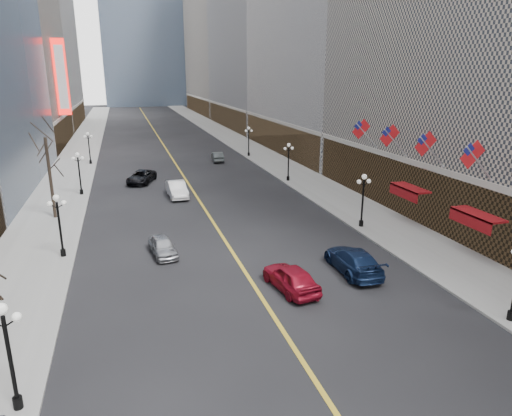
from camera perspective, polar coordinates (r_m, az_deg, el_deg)
sidewalk_east at (r=76.80m, az=-0.12°, el=7.08°), size 6.00×230.00×0.15m
sidewalk_west at (r=74.17m, az=-21.49°, el=5.60°), size 6.00×230.00×0.15m
lane_line at (r=84.03m, az=-11.35°, el=7.54°), size 0.25×200.00×0.02m
bldg_east_c at (r=115.46m, az=2.68°, el=22.22°), size 26.60×40.60×48.80m
bldg_east_d at (r=157.31m, az=-2.79°, el=23.25°), size 26.60×46.60×62.80m
streetlamp_east_1 at (r=39.05m, az=13.24°, el=1.61°), size 1.26×0.44×4.52m
streetlamp_east_2 at (r=55.04m, az=4.08°, el=6.27°), size 1.26×0.44×4.52m
streetlamp_east_3 at (r=71.98m, az=-0.93°, el=8.72°), size 1.26×0.44×4.52m
streetlamp_west_0 at (r=19.96m, az=-28.60°, el=-14.93°), size 1.26×0.44×4.52m
streetlamp_west_1 at (r=34.51m, az=-23.42°, el=-1.29°), size 1.26×0.44×4.52m
streetlamp_west_2 at (r=51.91m, az=-21.25°, el=4.56°), size 1.26×0.44×4.52m
streetlamp_west_3 at (r=69.62m, az=-20.17°, el=7.46°), size 1.26×0.44×4.52m
flag_2 at (r=33.82m, az=25.63°, el=5.78°), size 2.87×0.12×2.87m
flag_3 at (r=37.63m, az=20.63°, el=7.28°), size 2.87×0.12×2.87m
flag_4 at (r=41.70m, az=16.55°, el=8.45°), size 2.87×0.12×2.87m
flag_5 at (r=45.95m, az=13.20°, el=9.38°), size 2.87×0.12×2.87m
awning_b at (r=35.25m, az=25.75°, el=-0.92°), size 1.40×4.00×0.93m
awning_c at (r=41.27m, az=18.48°, el=2.24°), size 1.40×4.00×0.93m
theatre_marquee at (r=83.24m, az=-23.15°, el=14.79°), size 2.00×0.55×12.00m
tree_west_far at (r=43.72m, az=-24.70°, el=6.58°), size 3.60×3.60×7.92m
car_nb_near at (r=33.63m, az=-11.58°, el=-4.69°), size 2.11×4.15×1.35m
car_nb_mid at (r=49.04m, az=-9.85°, el=2.32°), size 1.95×5.11×1.66m
car_nb_far at (r=56.27m, az=-14.14°, el=3.79°), size 4.16×5.88×1.49m
car_sb_near at (r=30.88m, az=12.06°, el=-6.41°), size 2.48×5.67×1.62m
car_sb_mid at (r=27.91m, az=4.38°, el=-8.65°), size 2.61×4.94×1.60m
car_sb_far at (r=68.49m, az=-4.86°, el=6.41°), size 1.85×4.41×1.42m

